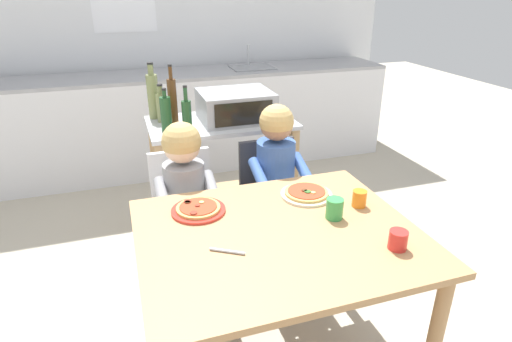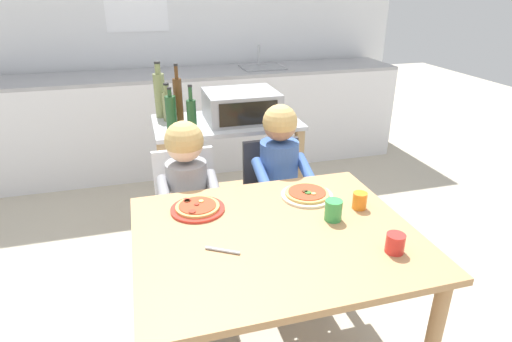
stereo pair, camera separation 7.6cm
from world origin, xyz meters
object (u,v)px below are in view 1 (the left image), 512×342
(dining_chair_left, at_px, (185,212))
(dining_chair_right, at_px, (271,197))
(serving_spoon, at_px, (227,251))
(toaster_oven, at_px, (236,106))
(bottle_clear_vinegar, at_px, (153,95))
(bottle_brown_beer, at_px, (173,102))
(child_in_blue_striped_shirt, at_px, (279,175))
(pizza_plate_red_rimmed, at_px, (198,209))
(bottle_dark_olive_oil, at_px, (187,115))
(bottle_slim_sauce, at_px, (166,114))
(drinking_cup_green, at_px, (335,209))
(pizza_plate_cream, at_px, (306,193))
(drinking_cup_orange, at_px, (359,199))
(bottle_tall_green_wine, at_px, (161,106))
(drinking_cup_red, at_px, (398,240))
(child_in_grey_shirt, at_px, (187,191))
(dining_table, at_px, (278,252))
(kitchen_island_cart, at_px, (222,163))

(dining_chair_left, height_order, dining_chair_right, same)
(dining_chair_right, distance_m, serving_spoon, 0.99)
(toaster_oven, bearing_deg, bottle_clear_vinegar, 157.35)
(bottle_brown_beer, xyz_separation_m, child_in_blue_striped_shirt, (0.50, -0.50, -0.34))
(dining_chair_right, height_order, pizza_plate_red_rimmed, dining_chair_right)
(bottle_dark_olive_oil, relative_size, bottle_clear_vinegar, 0.78)
(bottle_dark_olive_oil, bearing_deg, bottle_slim_sauce, 156.03)
(drinking_cup_green, relative_size, serving_spoon, 0.66)
(bottle_dark_olive_oil, xyz_separation_m, bottle_clear_vinegar, (-0.15, 0.36, 0.05))
(pizza_plate_cream, height_order, drinking_cup_orange, drinking_cup_orange)
(bottle_dark_olive_oil, bearing_deg, bottle_tall_green_wine, 113.73)
(bottle_dark_olive_oil, distance_m, bottle_brown_beer, 0.16)
(drinking_cup_red, bearing_deg, child_in_grey_shirt, 127.99)
(toaster_oven, height_order, dining_chair_right, toaster_oven)
(bottle_clear_vinegar, xyz_separation_m, child_in_grey_shirt, (0.07, -0.73, -0.35))
(dining_chair_right, distance_m, child_in_grey_shirt, 0.58)
(child_in_grey_shirt, height_order, child_in_blue_striped_shirt, child_in_blue_striped_shirt)
(pizza_plate_red_rimmed, height_order, drinking_cup_red, drinking_cup_red)
(bottle_clear_vinegar, bearing_deg, drinking_cup_red, -65.07)
(bottle_tall_green_wine, relative_size, pizza_plate_red_rimmed, 0.98)
(bottle_slim_sauce, xyz_separation_m, child_in_grey_shirt, (0.03, -0.43, -0.30))
(bottle_dark_olive_oil, height_order, child_in_blue_striped_shirt, bottle_dark_olive_oil)
(bottle_brown_beer, height_order, child_in_blue_striped_shirt, bottle_brown_beer)
(toaster_oven, xyz_separation_m, bottle_dark_olive_oil, (-0.34, -0.15, 0.01))
(child_in_blue_striped_shirt, bearing_deg, dining_chair_left, 169.08)
(dining_chair_left, bearing_deg, serving_spoon, -86.96)
(bottle_tall_green_wine, xyz_separation_m, drinking_cup_orange, (0.75, -1.16, -0.20))
(dining_table, relative_size, dining_chair_right, 1.42)
(toaster_oven, distance_m, dining_chair_right, 0.63)
(bottle_dark_olive_oil, bearing_deg, bottle_clear_vinegar, 113.04)
(toaster_oven, height_order, bottle_tall_green_wine, bottle_tall_green_wine)
(child_in_grey_shirt, bearing_deg, bottle_clear_vinegar, 95.15)
(pizza_plate_red_rimmed, bearing_deg, bottle_brown_beer, 88.10)
(bottle_brown_beer, relative_size, drinking_cup_green, 4.06)
(drinking_cup_orange, distance_m, drinking_cup_green, 0.17)
(toaster_oven, distance_m, drinking_cup_orange, 1.11)
(kitchen_island_cart, relative_size, bottle_brown_beer, 2.44)
(kitchen_island_cart, xyz_separation_m, bottle_clear_vinegar, (-0.39, 0.20, 0.45))
(child_in_blue_striped_shirt, height_order, pizza_plate_cream, child_in_blue_striped_shirt)
(dining_chair_left, bearing_deg, drinking_cup_red, -55.49)
(child_in_blue_striped_shirt, height_order, drinking_cup_orange, child_in_blue_striped_shirt)
(drinking_cup_orange, bearing_deg, drinking_cup_green, -158.97)
(bottle_brown_beer, distance_m, drinking_cup_green, 1.24)
(child_in_blue_striped_shirt, distance_m, pizza_plate_red_rimmed, 0.64)
(child_in_blue_striped_shirt, bearing_deg, toaster_oven, 101.65)
(dining_chair_left, relative_size, pizza_plate_cream, 3.25)
(kitchen_island_cart, xyz_separation_m, drinking_cup_orange, (0.39, -1.06, 0.20))
(bottle_tall_green_wine, distance_m, drinking_cup_orange, 1.39)
(dining_chair_right, relative_size, child_in_blue_striped_shirt, 0.77)
(bottle_brown_beer, xyz_separation_m, pizza_plate_cream, (0.50, -0.86, -0.28))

